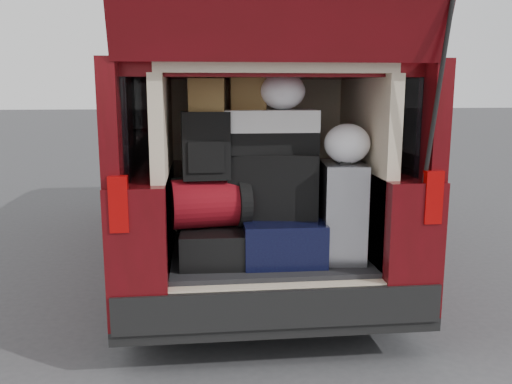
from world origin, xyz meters
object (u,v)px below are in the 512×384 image
Objects in this scene: silver_roller at (342,211)px; red_duffel at (210,202)px; navy_hardshell at (281,236)px; backpack at (206,145)px; twotone_duffel at (268,131)px; black_hardshell at (212,243)px; black_soft_case at (274,184)px.

red_duffel is (-0.83, 0.06, 0.06)m from silver_roller.
navy_hardshell is 1.48× the size of backpack.
twotone_duffel is (0.38, 0.07, 0.44)m from red_duffel.
backpack is at bearing -176.14° from navy_hardshell.
silver_roller reaches higher than black_hardshell.
silver_roller is at bearing -12.44° from red_duffel.
twotone_duffel reaches higher than navy_hardshell.
black_soft_case reaches higher than navy_hardshell.
twotone_duffel is at bearing 137.31° from navy_hardshell.
twotone_duffel reaches higher than backpack.
red_duffel is 0.36m from backpack.
silver_roller is 0.84m from red_duffel.
navy_hardshell is 0.76m from backpack.
backpack reaches higher than black_soft_case.
backpack is at bearing -165.86° from twotone_duffel.
black_hardshell is 1.11× the size of red_duffel.
silver_roller reaches higher than red_duffel.
backpack is (-0.47, -0.02, 0.59)m from navy_hardshell.
twotone_duffel reaches higher than black_hardshell.
red_duffel reaches higher than navy_hardshell.
navy_hardshell is at bearing -40.61° from black_soft_case.
backpack reaches higher than silver_roller.
black_soft_case is (0.41, 0.05, 0.10)m from red_duffel.
silver_roller is (0.38, -0.06, 0.17)m from navy_hardshell.
silver_roller reaches higher than navy_hardshell.
black_soft_case reaches higher than black_hardshell.
black_hardshell is at bearing -62.45° from red_duffel.
silver_roller is 1.50× the size of backpack.
navy_hardshell is 1.01× the size of twotone_duffel.
navy_hardshell is 0.42m from silver_roller.
black_hardshell is at bearing -165.88° from twotone_duffel.
silver_roller is at bearing -1.31° from black_hardshell.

